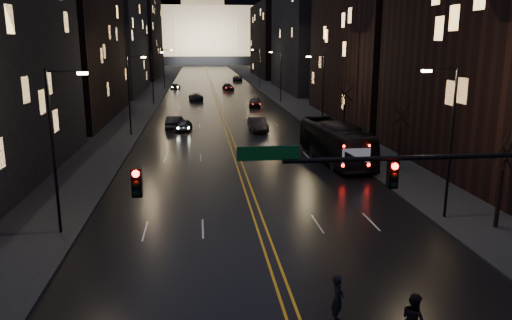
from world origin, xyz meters
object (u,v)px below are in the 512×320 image
object	(u,v)px
bus	(335,142)
pedestrian_b	(414,320)
oncoming_car_b	(175,122)
traffic_signal	(455,186)
oncoming_car_a	(184,125)
receding_car_a	(258,124)
pedestrian_a	(338,299)

from	to	relation	value
bus	pedestrian_b	xyz separation A→B (m)	(-4.74, -27.33, -0.73)
bus	oncoming_car_b	world-z (taller)	bus
traffic_signal	bus	world-z (taller)	traffic_signal
oncoming_car_b	oncoming_car_a	bearing A→B (deg)	129.08
traffic_signal	oncoming_car_b	distance (m)	46.12
bus	traffic_signal	bearing A→B (deg)	-100.72
receding_car_a	oncoming_car_b	bearing A→B (deg)	160.45
pedestrian_a	pedestrian_b	xyz separation A→B (m)	(2.16, -1.77, 0.04)
oncoming_car_a	oncoming_car_b	size ratio (longest dim) A/B	0.88
traffic_signal	pedestrian_b	xyz separation A→B (m)	(-2.14, -2.00, -4.12)
oncoming_car_a	pedestrian_b	bearing A→B (deg)	106.74
oncoming_car_b	pedestrian_b	world-z (taller)	pedestrian_b
bus	pedestrian_b	distance (m)	27.75
traffic_signal	oncoming_car_a	xyz separation A→B (m)	(-11.09, 42.65, -4.37)
traffic_signal	pedestrian_a	distance (m)	5.99
bus	oncoming_car_a	world-z (taller)	bus
oncoming_car_a	pedestrian_a	distance (m)	43.42
traffic_signal	bus	xyz separation A→B (m)	(2.59, 25.34, -3.39)
receding_car_a	pedestrian_a	xyz separation A→B (m)	(-1.96, -41.65, 0.11)
receding_car_a	pedestrian_b	size ratio (longest dim) A/B	2.57
traffic_signal	oncoming_car_a	distance (m)	44.29
oncoming_car_a	pedestrian_b	xyz separation A→B (m)	(8.95, -44.65, 0.24)
oncoming_car_a	receding_car_a	world-z (taller)	receding_car_a
oncoming_car_a	pedestrian_a	world-z (taller)	pedestrian_a
traffic_signal	bus	size ratio (longest dim) A/B	1.41
oncoming_car_b	pedestrian_b	distance (m)	47.34
bus	oncoming_car_b	distance (m)	24.05
receding_car_a	pedestrian_a	bearing A→B (deg)	-96.18
oncoming_car_a	oncoming_car_b	world-z (taller)	oncoming_car_b
oncoming_car_b	receding_car_a	world-z (taller)	receding_car_a
bus	pedestrian_a	size ratio (longest dim) A/B	6.51
oncoming_car_b	pedestrian_a	world-z (taller)	pedestrian_a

